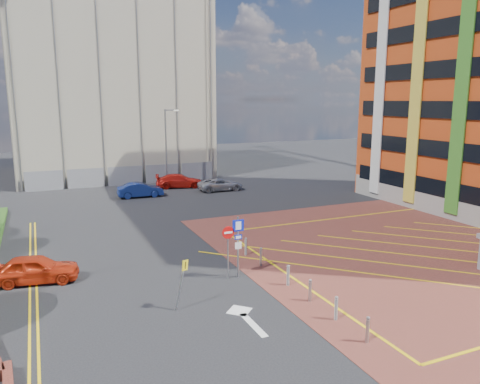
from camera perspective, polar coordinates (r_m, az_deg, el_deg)
ground at (r=23.36m, az=-0.39°, el=-11.34°), size 140.00×140.00×0.00m
forecourt at (r=31.31m, az=24.02°, el=-6.40°), size 26.00×26.00×0.02m
lamp_back at (r=49.67m, az=-8.92°, el=5.76°), size 1.53×0.16×8.00m
sign_cluster at (r=23.66m, az=-0.68°, el=-6.01°), size 1.17×0.12×3.20m
warning_sign at (r=20.53m, az=-7.07°, el=-10.39°), size 0.70×0.41×2.25m
bollard_row at (r=22.78m, az=6.72°, el=-10.75°), size 0.14×11.14×0.90m
construction_building at (r=60.46m, az=-15.96°, el=12.72°), size 21.20×19.20×22.00m
construction_fence at (r=51.35m, az=-12.71°, el=2.02°), size 21.60×0.06×2.00m
car_red_left at (r=25.61m, az=-23.68°, el=-8.58°), size 4.34×2.35×1.40m
car_blue_back at (r=44.53m, az=-12.06°, el=0.26°), size 4.24×1.63×1.38m
car_red_back at (r=48.76m, az=-7.40°, el=1.37°), size 5.17×3.07×1.41m
car_silver_back at (r=46.76m, az=-2.42°, el=0.93°), size 4.50×2.12×1.24m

